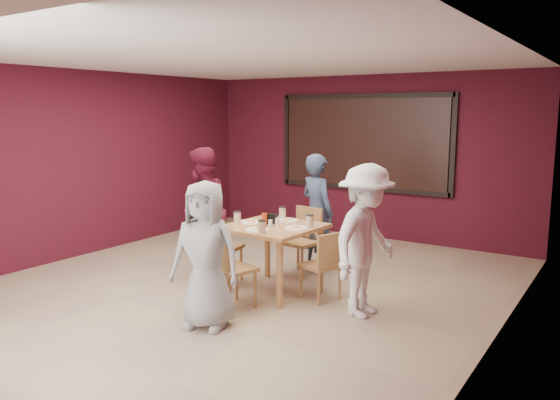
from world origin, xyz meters
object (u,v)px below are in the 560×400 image
Objects in this scene: chair_right at (324,262)px; diner_left at (202,211)px; diner_front at (206,255)px; chair_left at (216,242)px; chair_back at (304,237)px; diner_right at (366,241)px; diner_back at (317,212)px; dining_table at (273,234)px; chair_front at (227,265)px.

diner_left is (-1.92, 0.07, 0.39)m from chair_right.
chair_right is 0.54× the size of diner_front.
diner_left reaches higher than chair_left.
chair_back is 0.60× the size of diner_front.
chair_left is at bearing 93.85° from diner_right.
dining_table is at bearing 112.91° from diner_back.
diner_right is (2.50, -0.22, -0.03)m from diner_left.
diner_front is (0.07, -1.30, 0.04)m from dining_table.
diner_right reaches higher than chair_right.
chair_front is at bearing -132.04° from chair_right.
dining_table is 0.64× the size of diner_left.
dining_table is 1.24m from diner_left.
diner_back is at bearing 78.67° from chair_back.
dining_table is 0.68× the size of diner_back.
diner_right reaches higher than dining_table.
diner_right is (1.34, 0.69, 0.31)m from chair_front.
chair_right is 1.33m from diner_back.
diner_left is at bearing 61.54° from diner_back.
diner_left is (-1.23, 0.11, 0.14)m from dining_table.
chair_front is 1.93m from diner_back.
diner_front reaches higher than dining_table.
chair_back is at bearing 52.41° from chair_left.
dining_table reaches higher than chair_back.
dining_table is 1.11m from diner_back.
dining_table is 0.74m from chair_right.
diner_left is (-1.16, 0.91, 0.34)m from chair_front.
chair_left is 0.63× the size of diner_front.
diner_front reaches higher than chair_right.
chair_left is (-0.74, 0.69, 0.02)m from chair_front.
chair_right is 1.96m from diner_left.
diner_left is at bearing 141.79° from chair_front.
diner_back reaches higher than chair_back.
chair_left is 2.10m from diner_right.
chair_right is 0.70m from diner_right.
chair_back is at bearing 77.06° from diner_front.
chair_back is at bearing 133.62° from chair_right.
chair_front is 1.14m from chair_right.
diner_left reaches higher than diner_right.
diner_back is at bearing 57.15° from chair_left.
dining_table reaches higher than chair_right.
chair_front is 1.01× the size of chair_back.
chair_front is at bearing -43.13° from chair_left.
chair_left is 1.49m from diner_front.
diner_front is 0.92× the size of diner_right.
chair_front is at bearing 110.44° from diner_back.
diner_left is at bearing 115.91° from diner_front.
chair_front is 0.60× the size of diner_front.
chair_right is 0.50× the size of diner_right.
chair_left is at bearing -127.59° from chair_back.
chair_left is at bearing -172.15° from dining_table.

